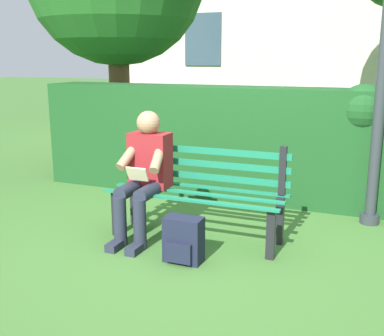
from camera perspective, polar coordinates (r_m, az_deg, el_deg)
ground at (r=4.49m, az=0.48°, el=-8.59°), size 60.00×60.00×0.00m
park_bench at (r=4.41m, az=0.90°, el=-2.70°), size 1.66×0.52×0.91m
person_seated at (r=4.39m, az=-5.80°, el=-0.44°), size 0.44×0.73×1.19m
hedge_backdrop at (r=5.73m, az=5.13°, el=3.40°), size 4.93×0.66×1.41m
backpack at (r=3.95m, az=-1.05°, el=-8.74°), size 0.32×0.25×0.38m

